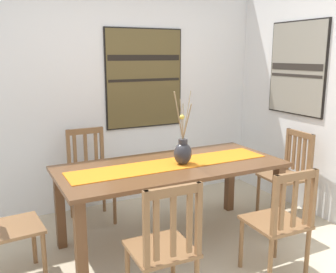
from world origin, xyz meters
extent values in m
cube|color=white|center=(0.00, 1.86, 1.35)|extent=(6.40, 0.12, 2.70)
cube|color=brown|center=(0.10, 0.62, 0.74)|extent=(2.03, 0.91, 0.03)
cube|color=brown|center=(-0.83, 0.25, 0.36)|extent=(0.08, 0.08, 0.73)
cube|color=brown|center=(1.04, 0.25, 0.36)|extent=(0.08, 0.08, 0.73)
cube|color=brown|center=(-0.83, 1.00, 0.36)|extent=(0.08, 0.08, 0.73)
cube|color=brown|center=(1.04, 1.00, 0.36)|extent=(0.08, 0.08, 0.73)
cube|color=orange|center=(0.10, 0.62, 0.76)|extent=(1.86, 0.36, 0.01)
ellipsoid|color=#333338|center=(0.19, 0.57, 0.86)|extent=(0.17, 0.14, 0.20)
cylinder|color=#333338|center=(0.19, 0.57, 0.97)|extent=(0.08, 0.08, 0.04)
cylinder|color=#997F5B|center=(0.20, 0.62, 1.17)|extent=(0.02, 0.09, 0.35)
cylinder|color=#997F5B|center=(0.26, 0.62, 1.20)|extent=(0.13, 0.10, 0.42)
cylinder|color=#997F5B|center=(0.19, 0.50, 1.16)|extent=(0.02, 0.16, 0.34)
cylinder|color=#997F5B|center=(0.12, 0.52, 1.21)|extent=(0.16, 0.13, 0.44)
cylinder|color=#997F5B|center=(0.21, 0.60, 1.15)|extent=(0.04, 0.07, 0.31)
sphere|color=#E5CC4C|center=(0.21, 0.62, 1.18)|extent=(0.05, 0.05, 0.05)
cube|color=brown|center=(0.59, -0.20, 0.44)|extent=(0.44, 0.44, 0.03)
cylinder|color=brown|center=(0.42, -0.01, 0.21)|extent=(0.04, 0.04, 0.43)
cylinder|color=brown|center=(0.78, -0.03, 0.21)|extent=(0.04, 0.04, 0.43)
cylinder|color=brown|center=(0.41, -0.37, 0.21)|extent=(0.04, 0.04, 0.43)
cylinder|color=brown|center=(0.77, -0.39, 0.21)|extent=(0.04, 0.04, 0.43)
cube|color=brown|center=(0.41, -0.38, 0.68)|extent=(0.04, 0.04, 0.45)
cube|color=brown|center=(0.77, -0.40, 0.68)|extent=(0.04, 0.04, 0.45)
cube|color=brown|center=(0.59, -0.39, 0.88)|extent=(0.38, 0.05, 0.06)
cube|color=brown|center=(0.47, -0.39, 0.67)|extent=(0.04, 0.02, 0.36)
cube|color=brown|center=(0.59, -0.39, 0.67)|extent=(0.04, 0.02, 0.36)
cube|color=brown|center=(0.70, -0.39, 0.67)|extent=(0.04, 0.02, 0.36)
cube|color=brown|center=(-0.42, 1.42, 0.44)|extent=(0.42, 0.42, 0.03)
cylinder|color=brown|center=(-0.24, 1.24, 0.21)|extent=(0.04, 0.04, 0.43)
cylinder|color=brown|center=(-0.60, 1.23, 0.21)|extent=(0.04, 0.04, 0.43)
cylinder|color=brown|center=(-0.24, 1.60, 0.21)|extent=(0.04, 0.04, 0.43)
cylinder|color=brown|center=(-0.60, 1.59, 0.21)|extent=(0.04, 0.04, 0.43)
cube|color=brown|center=(-0.24, 1.61, 0.71)|extent=(0.04, 0.04, 0.51)
cube|color=brown|center=(-0.60, 1.60, 0.71)|extent=(0.04, 0.04, 0.51)
cube|color=brown|center=(-0.42, 1.61, 0.94)|extent=(0.38, 0.03, 0.06)
cube|color=brown|center=(-0.31, 1.61, 0.69)|extent=(0.04, 0.02, 0.42)
cube|color=brown|center=(-0.42, 1.61, 0.69)|extent=(0.04, 0.02, 0.42)
cube|color=brown|center=(-0.53, 1.60, 0.69)|extent=(0.04, 0.02, 0.42)
cube|color=brown|center=(1.45, 0.61, 0.44)|extent=(0.45, 0.45, 0.03)
cylinder|color=brown|center=(1.26, 0.44, 0.21)|extent=(0.04, 0.04, 0.43)
cylinder|color=brown|center=(1.28, 0.80, 0.21)|extent=(0.04, 0.04, 0.43)
cylinder|color=brown|center=(1.62, 0.42, 0.21)|extent=(0.04, 0.04, 0.43)
cylinder|color=brown|center=(1.64, 0.78, 0.21)|extent=(0.04, 0.04, 0.43)
cube|color=brown|center=(1.63, 0.42, 0.69)|extent=(0.04, 0.04, 0.47)
cube|color=brown|center=(1.65, 0.78, 0.69)|extent=(0.04, 0.04, 0.47)
cube|color=brown|center=(1.64, 0.60, 0.90)|extent=(0.06, 0.38, 0.06)
cube|color=brown|center=(1.63, 0.45, 0.67)|extent=(0.02, 0.04, 0.38)
cube|color=brown|center=(1.64, 0.52, 0.67)|extent=(0.02, 0.04, 0.38)
cube|color=brown|center=(1.64, 0.60, 0.67)|extent=(0.02, 0.04, 0.38)
cube|color=brown|center=(1.65, 0.67, 0.67)|extent=(0.02, 0.04, 0.38)
cube|color=brown|center=(1.65, 0.75, 0.67)|extent=(0.02, 0.04, 0.38)
cube|color=brown|center=(-0.39, -0.17, 0.44)|extent=(0.43, 0.43, 0.03)
cylinder|color=brown|center=(-0.56, 0.02, 0.21)|extent=(0.04, 0.04, 0.43)
cylinder|color=brown|center=(-0.20, 0.01, 0.21)|extent=(0.04, 0.04, 0.43)
cube|color=brown|center=(-0.57, -0.35, 0.70)|extent=(0.04, 0.04, 0.49)
cube|color=brown|center=(-0.21, -0.36, 0.70)|extent=(0.04, 0.04, 0.49)
cube|color=brown|center=(-0.39, -0.36, 0.92)|extent=(0.38, 0.04, 0.06)
cube|color=brown|center=(-0.51, -0.35, 0.69)|extent=(0.04, 0.02, 0.40)
cube|color=brown|center=(-0.39, -0.36, 0.69)|extent=(0.04, 0.02, 0.40)
cube|color=brown|center=(-0.28, -0.36, 0.69)|extent=(0.04, 0.02, 0.40)
cube|color=brown|center=(-1.25, 0.63, 0.44)|extent=(0.45, 0.45, 0.03)
cylinder|color=brown|center=(-1.09, 0.82, 0.21)|extent=(0.04, 0.04, 0.43)
cylinder|color=brown|center=(-1.06, 0.46, 0.21)|extent=(0.04, 0.04, 0.43)
cube|color=black|center=(0.36, 1.80, 1.45)|extent=(0.95, 0.04, 1.14)
cube|color=brown|center=(0.36, 1.78, 1.45)|extent=(0.92, 0.01, 1.11)
cube|color=black|center=(0.36, 1.77, 1.69)|extent=(0.89, 0.00, 0.06)
cube|color=black|center=(0.36, 1.77, 1.44)|extent=(0.89, 0.00, 0.03)
cube|color=black|center=(1.80, 0.86, 1.58)|extent=(0.04, 0.80, 1.02)
cube|color=gray|center=(1.78, 0.86, 1.58)|extent=(0.01, 0.77, 0.99)
cube|color=#2D2823|center=(1.77, 0.86, 1.59)|extent=(0.00, 0.74, 0.07)
cube|color=#2D2823|center=(1.77, 0.86, 1.50)|extent=(0.00, 0.74, 0.03)
camera|label=1|loc=(-1.39, -2.26, 1.73)|focal=40.19mm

